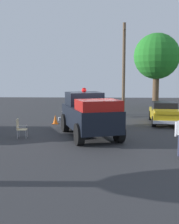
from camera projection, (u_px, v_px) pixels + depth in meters
The scene contains 10 objects.
ground_plane at pixel (92, 136), 15.18m from camera, with size 60.00×60.00×0.00m, color #333335.
vintage_fire_truck at pixel (88, 114), 15.20m from camera, with size 6.33×3.97×2.59m.
classic_hot_rod at pixel (165, 113), 19.39m from camera, with size 4.53×2.30×1.46m.
lawn_chair_near_truck at pixel (115, 116), 18.92m from camera, with size 0.65×0.65×1.02m.
lawn_chair_by_car at pixel (20, 127), 14.66m from camera, with size 0.56×0.55×1.02m.
lawn_chair_spare at pixel (115, 110), 22.66m from camera, with size 0.68×0.68×1.02m.
spectator_seated at pixel (115, 115), 18.79m from camera, with size 0.64×0.56×1.29m.
oak_tree_right at pixel (157, 57), 27.87m from camera, with size 4.54×4.54×7.55m.
utility_pole at pixel (124, 68), 23.47m from camera, with size 1.70×0.26×7.66m.
traffic_cone at pixel (55, 119), 19.19m from camera, with size 0.40×0.40×0.64m.
Camera 1 is at (14.90, 0.51, 3.15)m, focal length 44.97 mm.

